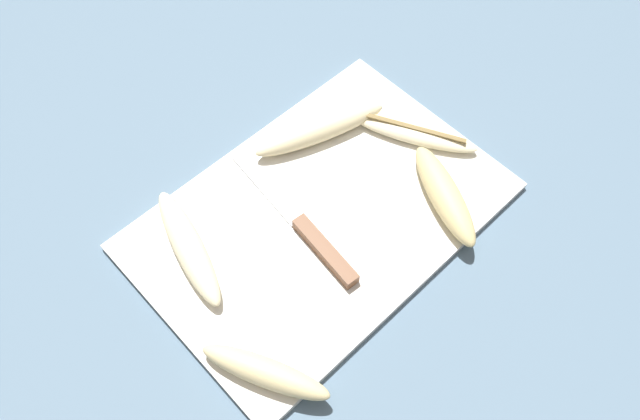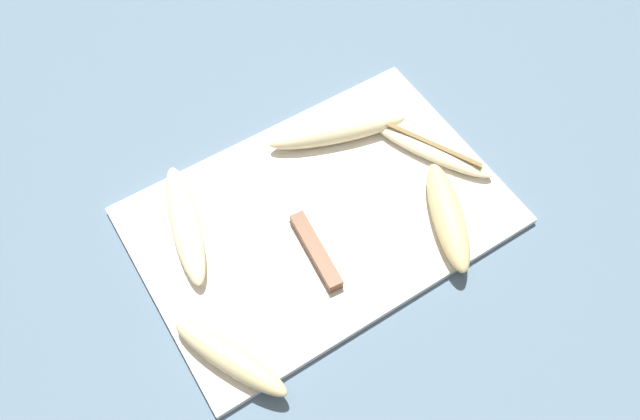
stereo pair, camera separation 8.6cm
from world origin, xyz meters
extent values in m
plane|color=slate|center=(0.00, 0.00, 0.00)|extent=(4.00, 4.00, 0.00)
cube|color=white|center=(0.00, 0.00, 0.01)|extent=(0.50, 0.34, 0.01)
cube|color=brown|center=(-0.04, -0.05, 0.02)|extent=(0.03, 0.12, 0.02)
cube|color=#B7BABF|center=(-0.03, 0.08, 0.01)|extent=(0.04, 0.15, 0.00)
ellipsoid|color=#DBC684|center=(0.14, -0.10, 0.03)|extent=(0.11, 0.18, 0.04)
ellipsoid|color=beige|center=(-0.20, -0.12, 0.03)|extent=(0.10, 0.16, 0.03)
ellipsoid|color=beige|center=(-0.17, 0.08, 0.03)|extent=(0.09, 0.20, 0.03)
ellipsoid|color=beige|center=(0.09, 0.10, 0.03)|extent=(0.21, 0.10, 0.03)
ellipsoid|color=beige|center=(0.19, 0.00, 0.02)|extent=(0.12, 0.19, 0.02)
cube|color=olive|center=(0.19, 0.00, 0.03)|extent=(0.08, 0.14, 0.00)
camera|label=1|loc=(-0.30, -0.32, 0.76)|focal=35.00mm
camera|label=2|loc=(-0.24, -0.37, 0.76)|focal=35.00mm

